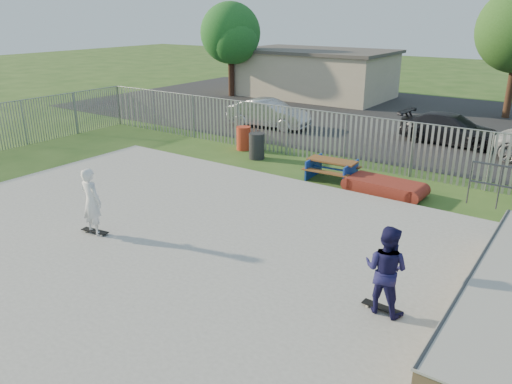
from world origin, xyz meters
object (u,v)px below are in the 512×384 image
Objects in this scene: tree_left at (230,33)px; skater_navy at (386,270)px; trash_bin_red at (244,138)px; car_dark at (451,129)px; trash_bin_grey at (257,146)px; funbox at (385,187)px; car_silver at (269,113)px; skater_white at (91,202)px; picnic_table at (332,169)px.

tree_left reaches higher than skater_navy.
trash_bin_red is 0.22× the size of car_dark.
tree_left is 27.62m from skater_navy.
trash_bin_red is 1.50m from trash_bin_grey.
trash_bin_red is 9.37m from car_dark.
tree_left reaches higher than trash_bin_grey.
funbox is 0.53× the size of car_silver.
picnic_table is at bearing -108.89° from skater_white.
car_dark is at bearing 50.49° from trash_bin_grey.
tree_left is at bearing -60.36° from skater_white.
trash_bin_red is 9.73m from skater_white.
picnic_table is at bearing 173.62° from funbox.
trash_bin_grey is at bearing 143.98° from car_dark.
skater_navy reaches higher than car_dark.
trash_bin_grey is 0.17× the size of tree_left.
trash_bin_red is at bearing 134.84° from car_dark.
car_dark reaches higher than funbox.
skater_navy reaches higher than car_silver.
skater_white is at bearing 9.55° from skater_navy.
car_dark is 0.72× the size of tree_left.
trash_bin_red is 4.57m from car_silver.
tree_left reaches higher than car_silver.
funbox is 10.55m from car_silver.
tree_left is (-9.32, 11.21, 3.74)m from trash_bin_red.
skater_navy is at bearing -166.33° from car_dark.
car_silver reaches higher than picnic_table.
funbox is 9.20m from skater_white.
funbox is 1.27× the size of skater_navy.
picnic_table is 5.18m from trash_bin_red.
trash_bin_red is 0.24× the size of car_silver.
funbox is 0.36× the size of tree_left.
trash_bin_red is 0.56× the size of skater_navy.
skater_navy is (4.71, -7.12, 0.68)m from picnic_table.
trash_bin_red is 0.56× the size of skater_white.
trash_bin_grey is at bearing -83.65° from skater_white.
skater_white reaches higher than funbox.
car_dark is 16.43m from skater_white.
car_dark is 17.47m from tree_left.
trash_bin_grey reaches higher than trash_bin_red.
car_silver is 8.79m from car_dark.
skater_white is (3.67, -13.77, 0.32)m from car_silver.
tree_left is (-10.58, 12.02, 3.72)m from trash_bin_grey.
picnic_table is at bearing -16.36° from trash_bin_red.
car_dark is 2.56× the size of skater_navy.
skater_white reaches higher than trash_bin_red.
tree_left reaches higher than car_dark.
funbox is 5.90m from trash_bin_grey.
trash_bin_red is at bearing 160.54° from picnic_table.
skater_navy is 1.00× the size of skater_white.
picnic_table is 7.93m from car_dark.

